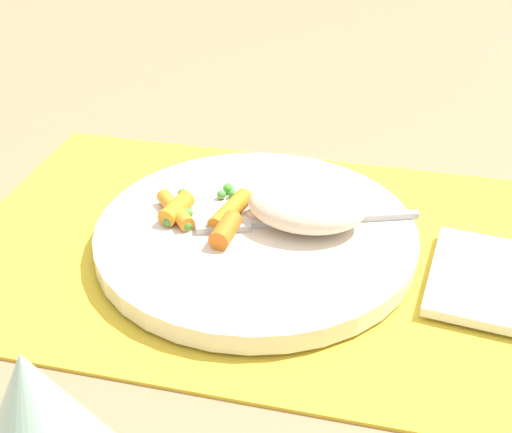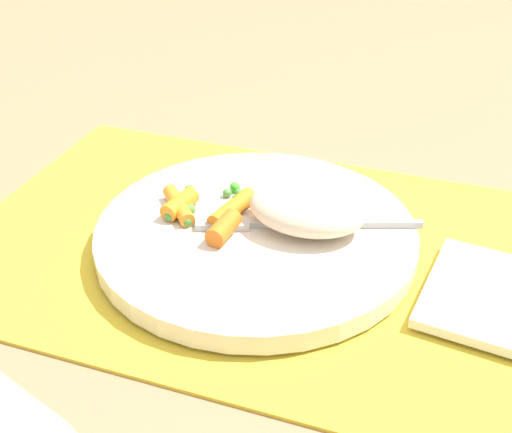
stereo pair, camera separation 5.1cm
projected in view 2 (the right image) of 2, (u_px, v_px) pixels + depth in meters
The scene contains 8 objects.
ground_plane at pixel (256, 249), 0.58m from camera, with size 2.40×2.40×0.00m, color #997551.
placemat at pixel (256, 246), 0.58m from camera, with size 0.50×0.34×0.01m, color gold.
plate at pixel (256, 235), 0.57m from camera, with size 0.27×0.27×0.02m, color silver.
rice_mound at pixel (308, 208), 0.56m from camera, with size 0.10×0.07×0.03m, color beige.
carrot_portion at pixel (206, 211), 0.58m from camera, with size 0.08×0.08×0.02m.
pea_scatter at pixel (209, 208), 0.59m from camera, with size 0.07×0.08×0.01m.
fork at pixel (285, 224), 0.57m from camera, with size 0.18×0.07×0.01m.
napkin at pixel (494, 297), 0.51m from camera, with size 0.10×0.11×0.01m, color white.
Camera 2 is at (-0.16, 0.45, 0.34)m, focal length 48.06 mm.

